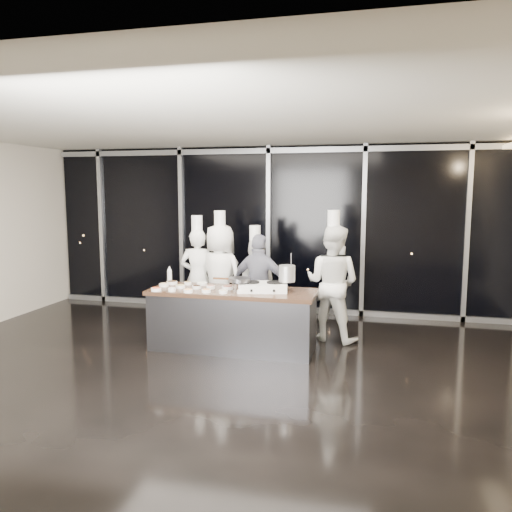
{
  "coord_description": "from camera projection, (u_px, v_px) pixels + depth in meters",
  "views": [
    {
      "loc": [
        2.05,
        -6.03,
        2.36
      ],
      "look_at": [
        0.29,
        1.2,
        1.37
      ],
      "focal_mm": 35.0,
      "sensor_mm": 36.0,
      "label": 1
    }
  ],
  "objects": [
    {
      "name": "window_wall",
      "position": [
        269.0,
        230.0,
        9.69
      ],
      "size": [
        8.9,
        0.11,
        3.2
      ],
      "color": "black",
      "rests_on": "ground"
    },
    {
      "name": "demo_counter",
      "position": [
        233.0,
        319.0,
        7.4
      ],
      "size": [
        2.46,
        0.86,
        0.9
      ],
      "color": "#3C3C41",
      "rests_on": "ground"
    },
    {
      "name": "chef_right",
      "position": [
        332.0,
        282.0,
        7.81
      ],
      "size": [
        1.05,
        0.92,
        2.05
      ],
      "rotation": [
        0.0,
        0.0,
        2.84
      ],
      "color": "white",
      "rests_on": "ground"
    },
    {
      "name": "frying_pan",
      "position": [
        239.0,
        280.0,
        7.24
      ],
      "size": [
        0.59,
        0.38,
        0.05
      ],
      "rotation": [
        0.0,
        0.0,
        0.2
      ],
      "color": "slate",
      "rests_on": "stove"
    },
    {
      "name": "chef_far_left",
      "position": [
        198.0,
        276.0,
        8.64
      ],
      "size": [
        0.67,
        0.49,
        1.93
      ],
      "rotation": [
        0.0,
        0.0,
        3.27
      ],
      "color": "white",
      "rests_on": "ground"
    },
    {
      "name": "squeeze_bottle",
      "position": [
        170.0,
        275.0,
        7.92
      ],
      "size": [
        0.07,
        0.07,
        0.26
      ],
      "color": "silver",
      "rests_on": "demo_counter"
    },
    {
      "name": "stove",
      "position": [
        263.0,
        287.0,
        7.24
      ],
      "size": [
        0.76,
        0.55,
        0.14
      ],
      "rotation": [
        0.0,
        0.0,
        0.2
      ],
      "color": "white",
      "rests_on": "demo_counter"
    },
    {
      "name": "room_shell",
      "position": [
        225.0,
        199.0,
        6.26
      ],
      "size": [
        9.02,
        7.02,
        3.21
      ],
      "color": "beige",
      "rests_on": "ground"
    },
    {
      "name": "chef_center",
      "position": [
        255.0,
        282.0,
        8.58
      ],
      "size": [
        0.75,
        0.58,
        1.77
      ],
      "rotation": [
        0.0,
        0.0,
        3.14
      ],
      "color": "white",
      "rests_on": "ground"
    },
    {
      "name": "ground",
      "position": [
        214.0,
        370.0,
        6.6
      ],
      "size": [
        9.0,
        9.0,
        0.0
      ],
      "primitive_type": "plane",
      "color": "black",
      "rests_on": "ground"
    },
    {
      "name": "guest",
      "position": [
        260.0,
        285.0,
        8.12
      ],
      "size": [
        1.01,
        0.52,
        1.66
      ],
      "rotation": [
        0.0,
        0.0,
        3.02
      ],
      "color": "#131735",
      "rests_on": "ground"
    },
    {
      "name": "chef_left",
      "position": [
        220.0,
        276.0,
        8.48
      ],
      "size": [
        1.01,
        0.82,
        2.02
      ],
      "rotation": [
        0.0,
        0.0,
        2.81
      ],
      "color": "white",
      "rests_on": "ground"
    },
    {
      "name": "prep_bowls",
      "position": [
        194.0,
        287.0,
        7.42
      ],
      "size": [
        1.41,
        0.73,
        0.05
      ],
      "color": "white",
      "rests_on": "demo_counter"
    },
    {
      "name": "stock_pot",
      "position": [
        287.0,
        273.0,
        7.22
      ],
      "size": [
        0.28,
        0.28,
        0.24
      ],
      "primitive_type": "cylinder",
      "rotation": [
        0.0,
        0.0,
        0.2
      ],
      "color": "#BDBDC0",
      "rests_on": "stove"
    }
  ]
}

